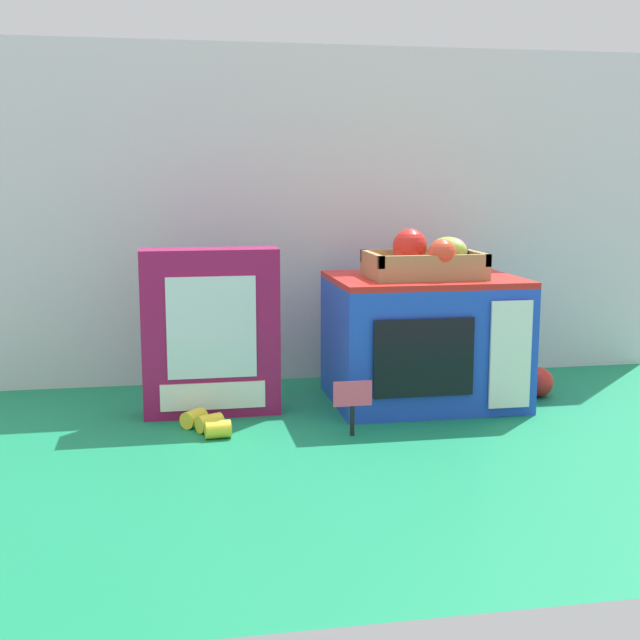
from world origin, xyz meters
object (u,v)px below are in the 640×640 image
object	(u,v)px
cookie_set_box	(211,333)
loose_toy_banana	(207,423)
toy_microwave	(424,340)
food_groups_crate	(428,260)
price_sign	(353,400)
loose_toy_apple	(538,382)

from	to	relation	value
cookie_set_box	loose_toy_banana	bearing A→B (deg)	-97.53
cookie_set_box	loose_toy_banana	size ratio (longest dim) A/B	2.63
toy_microwave	loose_toy_banana	bearing A→B (deg)	-162.98
toy_microwave	food_groups_crate	world-z (taller)	food_groups_crate
food_groups_crate	loose_toy_banana	bearing A→B (deg)	-164.40
price_sign	loose_toy_banana	xyz separation A→B (m)	(-0.25, 0.07, -0.05)
cookie_set_box	loose_toy_apple	distance (m)	0.70
cookie_set_box	food_groups_crate	bearing A→B (deg)	0.39
cookie_set_box	price_sign	size ratio (longest dim) A/B	3.23
toy_microwave	loose_toy_apple	distance (m)	0.27
food_groups_crate	loose_toy_apple	world-z (taller)	food_groups_crate
toy_microwave	loose_toy_banana	size ratio (longest dim) A/B	3.04
toy_microwave	cookie_set_box	bearing A→B (deg)	-178.05
food_groups_crate	cookie_set_box	world-z (taller)	food_groups_crate
cookie_set_box	loose_toy_apple	bearing A→B (deg)	0.48
cookie_set_box	toy_microwave	bearing A→B (deg)	1.95
price_sign	loose_toy_apple	xyz separation A→B (m)	(0.44, 0.20, -0.04)
loose_toy_banana	cookie_set_box	bearing A→B (deg)	82.47
food_groups_crate	loose_toy_banana	distance (m)	0.54
loose_toy_banana	loose_toy_apple	xyz separation A→B (m)	(0.70, 0.13, 0.02)
toy_microwave	cookie_set_box	size ratio (longest dim) A/B	1.15
food_groups_crate	loose_toy_apple	bearing A→B (deg)	0.63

